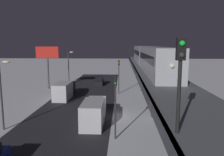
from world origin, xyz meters
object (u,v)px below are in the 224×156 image
(sedan_black, at_px, (99,81))
(traffic_light_mid, at_px, (119,72))
(delivery_van, at_px, (94,112))
(commercial_billboard, at_px, (47,57))
(traffic_light_near, at_px, (115,98))
(box_truck, at_px, (64,90))
(rail_signal, at_px, (180,69))
(subway_train, at_px, (148,56))

(sedan_black, xyz_separation_m, traffic_light_mid, (-4.70, 9.20, 3.40))
(delivery_van, distance_m, commercial_billboard, 24.22)
(traffic_light_near, bearing_deg, delivery_van, -58.96)
(delivery_van, distance_m, traffic_light_near, 5.96)
(traffic_light_mid, relative_size, commercial_billboard, 0.72)
(traffic_light_mid, bearing_deg, commercial_billboard, -15.30)
(delivery_van, bearing_deg, sedan_black, -85.47)
(box_truck, bearing_deg, traffic_light_near, 119.72)
(sedan_black, relative_size, traffic_light_mid, 0.70)
(box_truck, bearing_deg, traffic_light_mid, -157.90)
(rail_signal, distance_m, commercial_billboard, 40.60)
(subway_train, height_order, sedan_black, subway_train)
(box_truck, distance_m, delivery_van, 13.93)
(subway_train, relative_size, traffic_light_near, 5.76)
(subway_train, xyz_separation_m, rail_signal, (2.06, 28.94, 0.95))
(traffic_light_mid, height_order, commercial_billboard, commercial_billboard)
(sedan_black, bearing_deg, traffic_light_near, -81.01)
(box_truck, bearing_deg, commercial_billboard, -55.29)
(subway_train, relative_size, traffic_light_mid, 5.76)
(traffic_light_near, relative_size, traffic_light_mid, 1.00)
(box_truck, height_order, traffic_light_near, traffic_light_near)
(rail_signal, height_order, traffic_light_mid, rail_signal)
(rail_signal, distance_m, sedan_black, 42.82)
(subway_train, xyz_separation_m, sedan_black, (9.77, -12.50, -6.55))
(delivery_van, bearing_deg, traffic_light_mid, -99.57)
(box_truck, relative_size, delivery_van, 1.00)
(subway_train, bearing_deg, traffic_light_near, 73.60)
(sedan_black, bearing_deg, subway_train, -52.00)
(delivery_van, xyz_separation_m, traffic_light_near, (-2.70, 4.49, 2.85))
(commercial_billboard, bearing_deg, box_truck, 124.71)
(sedan_black, height_order, commercial_billboard, commercial_billboard)
(traffic_light_near, bearing_deg, sedan_black, -81.01)
(rail_signal, distance_m, traffic_light_mid, 32.64)
(box_truck, distance_m, traffic_light_mid, 10.64)
(subway_train, xyz_separation_m, traffic_light_near, (5.07, 17.21, -3.15))
(sedan_black, height_order, delivery_van, delivery_van)
(traffic_light_near, bearing_deg, subway_train, -106.40)
(traffic_light_mid, xyz_separation_m, commercial_billboard, (15.02, -4.11, 2.63))
(subway_train, bearing_deg, rail_signal, 85.93)
(rail_signal, bearing_deg, subway_train, -94.07)
(subway_train, distance_m, delivery_van, 16.07)
(commercial_billboard, bearing_deg, subway_train, 159.77)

